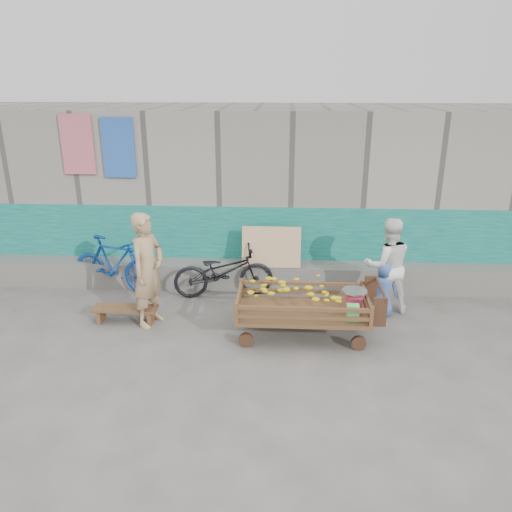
# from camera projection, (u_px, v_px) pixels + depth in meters

# --- Properties ---
(ground) EXTENTS (80.00, 80.00, 0.00)m
(ground) POSITION_uv_depth(u_px,v_px,m) (244.00, 356.00, 6.67)
(ground) COLOR #504E48
(ground) RESTS_ON ground
(building_wall) EXTENTS (12.00, 3.50, 3.00)m
(building_wall) POSITION_uv_depth(u_px,v_px,m) (259.00, 186.00, 9.98)
(building_wall) COLOR gray
(building_wall) RESTS_ON ground
(banana_cart) EXTENTS (2.02, 0.92, 0.86)m
(banana_cart) POSITION_uv_depth(u_px,v_px,m) (300.00, 299.00, 7.00)
(banana_cart) COLOR #59321E
(banana_cart) RESTS_ON ground
(bench) EXTENTS (0.97, 0.29, 0.24)m
(bench) POSITION_uv_depth(u_px,v_px,m) (126.00, 311.00, 7.56)
(bench) COLOR #59321E
(bench) RESTS_ON ground
(vendor_man) EXTENTS (0.62, 0.74, 1.73)m
(vendor_man) POSITION_uv_depth(u_px,v_px,m) (148.00, 270.00, 7.29)
(vendor_man) COLOR tan
(vendor_man) RESTS_ON ground
(woman) EXTENTS (0.80, 0.66, 1.53)m
(woman) POSITION_uv_depth(u_px,v_px,m) (387.00, 265.00, 7.74)
(woman) COLOR white
(woman) RESTS_ON ground
(child) EXTENTS (0.46, 0.34, 0.88)m
(child) POSITION_uv_depth(u_px,v_px,m) (383.00, 289.00, 7.70)
(child) COLOR #4060AF
(child) RESTS_ON ground
(bicycle_dark) EXTENTS (1.75, 0.90, 0.88)m
(bicycle_dark) POSITION_uv_depth(u_px,v_px,m) (224.00, 272.00, 8.38)
(bicycle_dark) COLOR black
(bicycle_dark) RESTS_ON ground
(bicycle_blue) EXTENTS (1.71, 0.93, 0.99)m
(bicycle_blue) POSITION_uv_depth(u_px,v_px,m) (115.00, 264.00, 8.55)
(bicycle_blue) COLOR #0F3E98
(bicycle_blue) RESTS_ON ground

